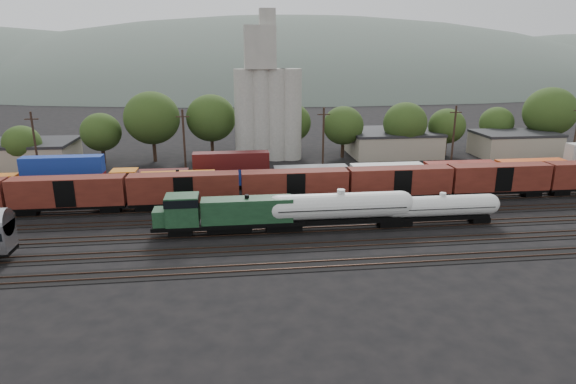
{
  "coord_description": "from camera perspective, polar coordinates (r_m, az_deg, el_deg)",
  "views": [
    {
      "loc": [
        -4.17,
        -60.12,
        21.55
      ],
      "look_at": [
        3.34,
        2.0,
        3.0
      ],
      "focal_mm": 30.0,
      "sensor_mm": 36.0,
      "label": 1
    }
  ],
  "objects": [
    {
      "name": "tank_car_b",
      "position": [
        64.01,
        17.76,
        -1.71
      ],
      "size": [
        15.27,
        2.73,
        4.0
      ],
      "color": "silver",
      "rests_on": "ground"
    },
    {
      "name": "tracks",
      "position": [
        63.98,
        -2.76,
        -3.14
      ],
      "size": [
        180.0,
        33.2,
        0.2
      ],
      "color": "black",
      "rests_on": "ground"
    },
    {
      "name": "tank_car_a",
      "position": [
        59.67,
        6.24,
        -1.82
      ],
      "size": [
        18.6,
        3.33,
        4.87
      ],
      "color": "silver",
      "rests_on": "ground"
    },
    {
      "name": "tree_band",
      "position": [
        98.35,
        -9.23,
        8.2
      ],
      "size": [
        162.98,
        20.41,
        14.48
      ],
      "color": "black",
      "rests_on": "ground"
    },
    {
      "name": "orange_locomotive",
      "position": [
        73.47,
        -15.27,
        0.95
      ],
      "size": [
        18.06,
        3.01,
        4.51
      ],
      "color": "black",
      "rests_on": "ground"
    },
    {
      "name": "boxcar_string",
      "position": [
        67.99,
        -12.17,
        0.4
      ],
      "size": [
        138.2,
        2.9,
        4.2
      ],
      "color": "black",
      "rests_on": "ground"
    },
    {
      "name": "ground",
      "position": [
        64.0,
        -2.76,
        -3.18
      ],
      "size": [
        600.0,
        600.0,
        0.0
      ],
      "primitive_type": "plane",
      "color": "black"
    },
    {
      "name": "green_locomotive",
      "position": [
        58.26,
        -7.99,
        -2.5
      ],
      "size": [
        18.2,
        3.21,
        4.82
      ],
      "color": "black",
      "rests_on": "ground"
    },
    {
      "name": "industrial_sheds",
      "position": [
        97.84,
        -0.43,
        5.32
      ],
      "size": [
        119.38,
        17.26,
        5.1
      ],
      "color": "#9E937F",
      "rests_on": "ground"
    },
    {
      "name": "container_wall",
      "position": [
        79.89,
        7.26,
        2.46
      ],
      "size": [
        184.22,
        2.6,
        5.8
      ],
      "color": "black",
      "rests_on": "ground"
    },
    {
      "name": "grain_silo",
      "position": [
        96.95,
        -2.49,
        10.4
      ],
      "size": [
        13.4,
        5.0,
        29.0
      ],
      "color": "#A7A499",
      "rests_on": "ground"
    },
    {
      "name": "utility_poles",
      "position": [
        83.64,
        -3.94,
        5.91
      ],
      "size": [
        122.2,
        0.36,
        12.0
      ],
      "color": "black",
      "rests_on": "ground"
    },
    {
      "name": "distant_hills",
      "position": [
        324.09,
        -1.89,
        9.04
      ],
      "size": [
        860.0,
        286.0,
        130.0
      ],
      "color": "#59665B",
      "rests_on": "ground"
    }
  ]
}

